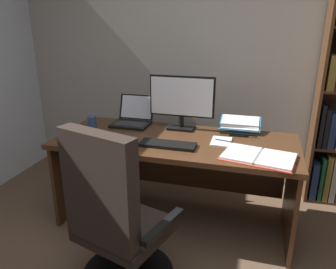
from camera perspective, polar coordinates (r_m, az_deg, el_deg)
name	(u,v)px	position (r m, az deg, el deg)	size (l,w,h in m)	color
wall_back	(221,58)	(3.36, 9.12, 12.93)	(4.79, 0.12, 2.52)	#B2ADA3
desk	(177,157)	(2.72, 1.66, -3.99)	(1.88, 0.79, 0.74)	#4C2D19
office_chair	(116,226)	(2.06, -9.09, -15.43)	(0.69, 0.61, 1.08)	black
monitor	(182,102)	(2.76, 2.40, 5.69)	(0.55, 0.16, 0.45)	black
laptop	(133,118)	(2.95, -6.16, 2.79)	(0.32, 0.32, 0.24)	black
keyboard	(168,145)	(2.43, -0.07, -1.77)	(0.42, 0.15, 0.02)	black
computer_mouse	(130,140)	(2.52, -6.64, -0.92)	(0.06, 0.10, 0.04)	black
reading_stand_with_book	(240,125)	(2.80, 12.38, 1.64)	(0.33, 0.26, 0.11)	black
open_binder	(259,157)	(2.30, 15.46, -3.74)	(0.53, 0.40, 0.02)	#DB422D
notepad	(221,141)	(2.55, 9.25, -1.20)	(0.15, 0.21, 0.01)	white
pen	(224,141)	(2.54, 9.70, -1.05)	(0.01, 0.01, 0.14)	navy
coffee_mug	(92,122)	(2.92, -13.06, 2.15)	(0.08, 0.08, 0.10)	#334C7A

